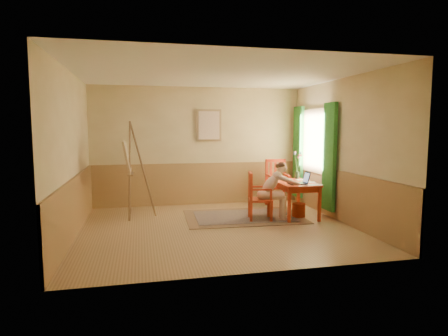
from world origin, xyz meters
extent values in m
cube|color=tan|center=(0.00, 0.00, -0.01)|extent=(5.00, 4.50, 0.02)
cube|color=white|center=(0.00, 0.00, 2.81)|extent=(5.00, 4.50, 0.02)
cube|color=tan|center=(0.00, 2.26, 1.40)|extent=(5.00, 0.02, 2.80)
cube|color=tan|center=(0.00, -2.26, 1.40)|extent=(5.00, 0.02, 2.80)
cube|color=tan|center=(-2.51, 0.00, 1.40)|extent=(0.02, 4.50, 2.80)
cube|color=tan|center=(2.51, 0.00, 1.40)|extent=(0.02, 4.50, 2.80)
cube|color=tan|center=(0.00, 2.23, 0.50)|extent=(5.00, 0.04, 1.00)
cube|color=tan|center=(-2.48, 0.00, 0.50)|extent=(0.04, 4.50, 1.00)
cube|color=tan|center=(2.48, 0.00, 0.50)|extent=(0.04, 4.50, 1.00)
cube|color=white|center=(2.47, 1.10, 1.55)|extent=(0.02, 1.00, 1.30)
cube|color=#9F7D52|center=(2.45, 1.10, 1.55)|extent=(0.03, 1.12, 1.42)
cube|color=#3C8F34|center=(2.40, 0.32, 1.25)|extent=(0.08, 0.45, 2.20)
cube|color=#3C8F34|center=(2.40, 1.88, 1.25)|extent=(0.08, 0.45, 2.20)
cube|color=#9F7D52|center=(0.25, 2.21, 1.90)|extent=(0.60, 0.04, 0.76)
cube|color=beige|center=(0.25, 2.19, 1.90)|extent=(0.50, 0.02, 0.66)
cube|color=#8C7251|center=(0.71, 0.71, 0.01)|extent=(2.47, 1.71, 0.01)
cube|color=#1B1633|center=(0.71, 0.71, 0.01)|extent=(2.05, 1.29, 0.01)
cube|color=#DC4625|center=(1.76, 0.58, 0.70)|extent=(0.76, 1.22, 0.04)
cube|color=#DC4625|center=(1.76, 0.58, 0.63)|extent=(0.66, 1.12, 0.10)
cube|color=#DC4625|center=(1.43, 0.04, 0.34)|extent=(0.06, 0.06, 0.68)
cube|color=#DC4625|center=(2.05, 0.02, 0.34)|extent=(0.06, 0.06, 0.68)
cube|color=#DC4625|center=(1.47, 1.14, 0.34)|extent=(0.06, 0.06, 0.68)
cube|color=#DC4625|center=(2.09, 1.12, 0.34)|extent=(0.06, 0.06, 0.68)
cube|color=#DC4625|center=(0.96, 0.39, 0.41)|extent=(0.52, 0.50, 0.04)
cube|color=#DC4625|center=(0.73, 0.25, 0.20)|extent=(0.06, 0.06, 0.39)
cube|color=#DC4625|center=(1.11, 0.17, 0.20)|extent=(0.06, 0.06, 0.39)
cube|color=#DC4625|center=(0.80, 0.62, 0.20)|extent=(0.06, 0.06, 0.39)
cube|color=#DC4625|center=(1.19, 0.54, 0.20)|extent=(0.06, 0.06, 0.39)
cube|color=#DC4625|center=(0.73, 0.25, 0.70)|extent=(0.06, 0.06, 0.53)
cube|color=#DC4625|center=(0.80, 0.62, 0.70)|extent=(0.06, 0.06, 0.53)
cube|color=#DC4625|center=(0.76, 0.43, 0.94)|extent=(0.13, 0.43, 0.06)
cube|color=#DC4625|center=(0.74, 0.34, 0.69)|extent=(0.04, 0.05, 0.43)
cube|color=#DC4625|center=(0.76, 0.43, 0.69)|extent=(0.04, 0.05, 0.43)
cube|color=#DC4625|center=(0.78, 0.53, 0.69)|extent=(0.04, 0.05, 0.43)
cube|color=#DC4625|center=(0.92, 0.21, 0.65)|extent=(0.40, 0.11, 0.03)
cube|color=#DC4625|center=(1.10, 0.17, 0.54)|extent=(0.05, 0.05, 0.21)
cube|color=#DC4625|center=(0.99, 0.58, 0.65)|extent=(0.40, 0.11, 0.03)
cube|color=#DC4625|center=(1.18, 0.54, 0.54)|extent=(0.05, 0.05, 0.21)
cube|color=#DC4625|center=(1.77, 1.57, 0.47)|extent=(0.53, 0.55, 0.05)
cube|color=#DC4625|center=(1.57, 1.81, 0.22)|extent=(0.06, 0.06, 0.45)
cube|color=#DC4625|center=(1.53, 1.37, 0.22)|extent=(0.06, 0.06, 0.45)
cube|color=#DC4625|center=(2.00, 1.77, 0.22)|extent=(0.06, 0.06, 0.45)
cube|color=#DC4625|center=(1.96, 1.32, 0.22)|extent=(0.06, 0.06, 0.45)
cube|color=#DC4625|center=(1.57, 1.81, 0.80)|extent=(0.06, 0.06, 0.60)
cube|color=#DC4625|center=(2.00, 1.77, 0.80)|extent=(0.06, 0.06, 0.60)
cube|color=#DC4625|center=(1.79, 1.79, 1.07)|extent=(0.49, 0.10, 0.07)
cube|color=#DC4625|center=(1.68, 1.80, 0.78)|extent=(0.05, 0.04, 0.49)
cube|color=#DC4625|center=(1.79, 1.79, 0.78)|extent=(0.05, 0.04, 0.49)
cube|color=#DC4625|center=(1.90, 1.78, 0.78)|extent=(0.05, 0.04, 0.49)
cube|color=#DC4625|center=(1.55, 1.59, 0.74)|extent=(0.09, 0.45, 0.04)
cube|color=#DC4625|center=(1.53, 1.38, 0.62)|extent=(0.05, 0.05, 0.24)
cube|color=#DC4625|center=(1.98, 1.55, 0.74)|extent=(0.09, 0.45, 0.04)
cube|color=#DC4625|center=(1.96, 1.33, 0.62)|extent=(0.05, 0.05, 0.24)
ellipsoid|color=beige|center=(1.02, 0.39, 0.52)|extent=(0.32, 0.37, 0.21)
cylinder|color=beige|center=(1.20, 0.27, 0.51)|extent=(0.43, 0.22, 0.15)
cylinder|color=beige|center=(1.23, 0.43, 0.51)|extent=(0.43, 0.22, 0.15)
cylinder|color=beige|center=(1.39, 0.23, 0.26)|extent=(0.13, 0.13, 0.47)
cylinder|color=beige|center=(1.42, 0.39, 0.26)|extent=(0.13, 0.13, 0.47)
cube|color=beige|center=(1.44, 0.22, 0.03)|extent=(0.21, 0.12, 0.07)
cube|color=beige|center=(1.48, 0.38, 0.03)|extent=(0.21, 0.12, 0.07)
ellipsoid|color=beige|center=(1.16, 0.36, 0.72)|extent=(0.49, 0.35, 0.49)
ellipsoid|color=beige|center=(1.29, 0.34, 0.90)|extent=(0.24, 0.31, 0.17)
sphere|color=beige|center=(1.39, 0.32, 1.05)|extent=(0.22, 0.22, 0.18)
ellipsoid|color=brown|center=(1.37, 0.32, 1.10)|extent=(0.21, 0.21, 0.13)
sphere|color=brown|center=(1.30, 0.33, 1.09)|extent=(0.11, 0.11, 0.10)
cylinder|color=beige|center=(1.35, 0.18, 0.85)|extent=(0.22, 0.14, 0.14)
cylinder|color=beige|center=(1.56, 0.16, 0.77)|extent=(0.27, 0.08, 0.16)
sphere|color=beige|center=(1.43, 0.16, 0.82)|extent=(0.10, 0.10, 0.08)
sphere|color=beige|center=(1.68, 0.17, 0.72)|extent=(0.08, 0.08, 0.07)
cylinder|color=beige|center=(1.40, 0.45, 0.85)|extent=(0.21, 0.10, 0.14)
cylinder|color=beige|center=(1.60, 0.39, 0.77)|extent=(0.28, 0.18, 0.16)
sphere|color=beige|center=(1.49, 0.44, 0.82)|extent=(0.10, 0.10, 0.08)
sphere|color=beige|center=(1.72, 0.34, 0.72)|extent=(0.08, 0.08, 0.07)
cube|color=#1E2338|center=(1.70, 0.28, 0.73)|extent=(0.34, 0.24, 0.02)
cube|color=#2D3342|center=(1.70, 0.28, 0.73)|extent=(0.30, 0.19, 0.00)
cube|color=#1E2338|center=(1.90, 0.28, 0.85)|extent=(0.07, 0.24, 0.23)
cube|color=#99BFF2|center=(1.89, 0.28, 0.85)|extent=(0.05, 0.20, 0.18)
cube|color=white|center=(1.99, 0.11, 0.72)|extent=(0.32, 0.27, 0.00)
cube|color=white|center=(2.05, 0.82, 0.72)|extent=(0.30, 0.23, 0.00)
cube|color=white|center=(1.64, 1.00, 0.72)|extent=(0.34, 0.29, 0.00)
cube|color=white|center=(2.02, 0.47, 0.72)|extent=(0.32, 0.26, 0.00)
cylinder|color=#3F724C|center=(2.03, 1.06, 0.80)|extent=(0.13, 0.13, 0.16)
cylinder|color=#3F7233|center=(2.02, 1.13, 1.07)|extent=(0.01, 0.14, 0.43)
sphere|color=#728CD8|center=(2.02, 1.19, 1.29)|extent=(0.09, 0.09, 0.06)
cylinder|color=#3F7233|center=(1.99, 1.03, 1.09)|extent=(0.09, 0.07, 0.45)
sphere|color=pink|center=(1.95, 1.00, 1.31)|extent=(0.06, 0.06, 0.04)
cylinder|color=#3F7233|center=(2.04, 1.07, 1.03)|extent=(0.04, 0.04, 0.33)
sphere|color=pink|center=(2.06, 1.08, 1.19)|extent=(0.07, 0.07, 0.05)
cylinder|color=#3F7233|center=(1.97, 1.02, 1.07)|extent=(0.11, 0.10, 0.42)
sphere|color=#728CD8|center=(1.92, 0.97, 1.28)|extent=(0.08, 0.08, 0.06)
cylinder|color=#3F7233|center=(2.08, 1.08, 1.05)|extent=(0.12, 0.05, 0.37)
sphere|color=pink|center=(2.13, 1.10, 1.23)|extent=(0.07, 0.07, 0.05)
cylinder|color=#3F7233|center=(2.05, 1.07, 1.05)|extent=(0.07, 0.03, 0.38)
sphere|color=pink|center=(2.08, 1.08, 1.24)|extent=(0.07, 0.07, 0.05)
cylinder|color=#3F7233|center=(2.08, 1.09, 1.07)|extent=(0.11, 0.07, 0.43)
sphere|color=#728CD8|center=(2.13, 1.12, 1.29)|extent=(0.07, 0.07, 0.05)
cylinder|color=#9D2C0E|center=(1.81, 0.45, 0.14)|extent=(0.30, 0.30, 0.29)
cylinder|color=brown|center=(-1.58, 1.04, 0.99)|extent=(0.10, 0.36, 1.98)
cylinder|color=brown|center=(-1.58, 1.36, 0.99)|extent=(0.10, 0.36, 1.98)
cylinder|color=brown|center=(-1.31, 1.20, 0.99)|extent=(0.52, 0.04, 1.98)
cylinder|color=brown|center=(-1.61, 1.20, 0.91)|extent=(0.03, 0.55, 0.03)
cube|color=brown|center=(-1.54, 1.20, 0.91)|extent=(0.07, 0.60, 0.03)
cube|color=#9F7D52|center=(-1.63, 1.20, 1.25)|extent=(0.15, 0.87, 0.66)
cube|color=beige|center=(-1.61, 1.20, 1.25)|extent=(0.11, 0.79, 0.57)
camera|label=1|loc=(-1.36, -6.70, 1.85)|focal=30.29mm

